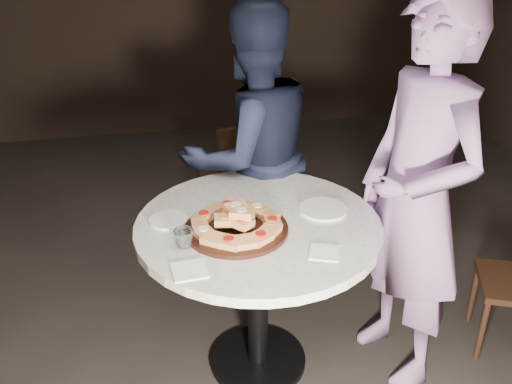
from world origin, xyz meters
TOP-DOWN VIEW (x-y plane):
  - floor at (0.00, 0.00)m, footprint 7.00×7.00m
  - table at (0.06, 0.04)m, footprint 1.20×1.20m
  - serving_board at (-0.05, -0.01)m, footprint 0.56×0.56m
  - focaccia_pile at (-0.04, -0.01)m, footprint 0.41×0.41m
  - plate_left at (-0.34, 0.14)m, footprint 0.19×0.19m
  - plate_right at (0.39, 0.09)m, footprint 0.26×0.26m
  - water_glass at (-0.28, -0.09)m, footprint 0.11×0.11m
  - napkin_near at (-0.28, -0.28)m, footprint 0.15×0.15m
  - napkin_far at (0.28, -0.26)m, footprint 0.16×0.16m
  - chair_far at (0.19, 1.23)m, footprint 0.53×0.54m
  - diner_navy at (0.17, 0.75)m, footprint 0.99×0.87m
  - diner_teal at (0.77, -0.07)m, footprint 0.59×0.77m

SIDE VIEW (x-z plane):
  - floor at x=0.00m, z-range 0.00..0.00m
  - chair_far at x=0.19m, z-range 0.07..0.98m
  - table at x=0.06m, z-range 0.27..1.11m
  - napkin_far at x=0.28m, z-range 0.85..0.85m
  - napkin_near at x=-0.28m, z-range 0.85..0.85m
  - plate_left at x=-0.34m, z-range 0.85..0.86m
  - plate_right at x=0.39m, z-range 0.85..0.86m
  - serving_board at x=-0.05m, z-range 0.85..0.87m
  - diner_navy at x=0.17m, z-range 0.00..1.73m
  - water_glass at x=-0.28m, z-range 0.85..0.93m
  - focaccia_pile at x=-0.04m, z-range 0.84..0.95m
  - diner_teal at x=0.77m, z-range 0.00..1.89m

